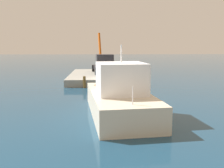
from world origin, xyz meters
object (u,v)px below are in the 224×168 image
at_px(dock_worker, 123,69).
at_px(moored_yacht, 116,100).
at_px(crane_truck, 103,64).
at_px(salvaged_car, 120,85).

distance_m(dock_worker, moored_yacht, 14.62).
relative_size(dock_worker, moored_yacht, 0.15).
xyz_separation_m(dock_worker, moored_yacht, (14.49, -1.68, -1.01)).
relative_size(crane_truck, moored_yacht, 0.70).
xyz_separation_m(salvaged_car, moored_yacht, (7.93, -0.91, 0.14)).
xyz_separation_m(crane_truck, moored_yacht, (16.59, 0.85, -1.48)).
distance_m(salvaged_car, moored_yacht, 7.99).
bearing_deg(dock_worker, crane_truck, -129.70).
height_order(crane_truck, salvaged_car, crane_truck).
relative_size(crane_truck, salvaged_car, 2.06).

